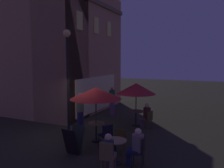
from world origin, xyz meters
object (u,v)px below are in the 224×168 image
Objects in this scene: cafe_table_0 at (96,128)px; patron_seated_0 at (146,114)px; cafe_table_2 at (115,146)px; patron_seated_2 at (136,145)px; patio_umbrella_0 at (96,93)px; patron_standing_4 at (80,112)px; street_lamp_near_corner at (67,62)px; patron_seated_1 at (109,150)px; cafe_table_1 at (136,114)px; cafe_chair_0 at (106,134)px; cafe_chair_4 at (141,149)px; cafe_chair_1 at (148,118)px; patio_umbrella_1 at (136,89)px; cafe_chair_2 at (120,139)px; patron_standing_3 at (112,101)px; menu_sandwich_board at (74,140)px; cafe_chair_3 at (107,155)px.

patron_seated_0 is (2.59, -1.37, 0.15)m from cafe_table_0.
cafe_table_2 is 0.70m from patron_seated_2.
patio_umbrella_0 is 1.24× the size of patron_standing_4.
street_lamp_near_corner is 4.73m from patron_seated_1.
cafe_table_2 reaches higher than cafe_table_1.
cafe_chair_0 is (-3.28, 0.09, -0.02)m from cafe_table_1.
cafe_table_2 is 0.83m from cafe_chair_4.
cafe_chair_4 is at bearing 123.89° from cafe_chair_1.
patio_umbrella_1 is 3.03m from patron_standing_4.
patron_standing_4 is (-1.72, 2.77, 0.39)m from cafe_chair_1.
patron_seated_2 is (-0.75, -0.87, 0.19)m from cafe_chair_2.
cafe_chair_2 is (-0.21, -0.65, -0.05)m from cafe_chair_0.
patron_standing_3 reaches higher than cafe_table_0.
menu_sandwich_board is 1.14× the size of cafe_chair_2.
cafe_chair_3 is at bearing -180.00° from patron_seated_1.
patron_standing_3 is (5.75, 2.72, 0.29)m from cafe_table_2.
patio_umbrella_1 is 3.80m from cafe_chair_2.
patron_seated_0 reaches higher than cafe_table_0.
cafe_chair_3 is at bearing -2.72° from cafe_chair_2.
patio_umbrella_0 is (0.00, 0.00, 1.45)m from cafe_table_0.
cafe_chair_1 is 0.71× the size of patron_seated_0.
patron_seated_2 is (-4.24, -1.43, -1.20)m from patio_umbrella_1.
patron_seated_0 is (-0.24, -0.60, 0.14)m from cafe_table_1.
patio_umbrella_1 is at bearing 125.78° from patron_standing_4.
patio_umbrella_1 reaches higher than cafe_chair_3.
street_lamp_near_corner is at bearing 137.55° from patio_umbrella_1.
cafe_table_0 is 1.45m from patio_umbrella_0.
menu_sandwich_board is at bearing 89.57° from cafe_chair_1.
patron_standing_4 is at bearing 55.76° from patron_seated_0.
street_lamp_near_corner reaches higher than cafe_chair_0.
cafe_chair_0 is at bearing -123.48° from cafe_table_0.
patio_umbrella_1 is 1.75× the size of patron_seated_0.
cafe_chair_4 is (0.11, -0.82, 0.01)m from cafe_table_2.
patio_umbrella_0 is 1.31× the size of patron_standing_3.
cafe_chair_3 is at bearing 150.14° from cafe_chair_0.
patio_umbrella_0 is at bearing 84.03° from patron_seated_0.
patio_umbrella_0 reaches higher than patio_umbrella_1.
cafe_table_2 is at bearing 0.00° from patron_seated_1.
cafe_chair_4 reaches higher than cafe_table_2.
patron_seated_2 is at bearing -42.45° from patron_standing_3.
menu_sandwich_board is at bearing 168.13° from patio_umbrella_1.
menu_sandwich_board is 1.65m from cafe_chair_2.
patron_standing_3 is at bearing 15.94° from cafe_table_0.
patio_umbrella_1 is (2.83, -0.76, -0.10)m from patio_umbrella_0.
patron_seated_0 is at bearing -69.31° from cafe_chair_0.
menu_sandwich_board is at bearing -74.39° from cafe_chair_2.
patron_seated_2 is (0.72, -0.61, 0.02)m from patron_seated_1.
patio_umbrella_1 is at bearing 90.00° from cafe_table_1.
street_lamp_near_corner is at bearing -30.94° from cafe_chair_4.
patron_standing_4 is (2.25, 1.14, 0.42)m from menu_sandwich_board.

